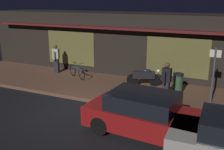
# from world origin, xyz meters

# --- Properties ---
(ground_plane) EXTENTS (60.00, 60.00, 0.00)m
(ground_plane) POSITION_xyz_m (0.00, 0.00, 0.00)
(ground_plane) COLOR black
(sidewalk_slab) EXTENTS (18.00, 4.00, 0.15)m
(sidewalk_slab) POSITION_xyz_m (0.00, 3.00, 0.07)
(sidewalk_slab) COLOR brown
(sidewalk_slab) RESTS_ON ground_plane
(storefront_building) EXTENTS (18.00, 3.30, 3.60)m
(storefront_building) POSITION_xyz_m (0.00, 6.39, 1.80)
(storefront_building) COLOR black
(storefront_building) RESTS_ON ground_plane
(motorcycle) EXTENTS (1.62, 0.84, 0.97)m
(motorcycle) POSITION_xyz_m (1.86, 3.81, 0.65)
(motorcycle) COLOR black
(motorcycle) RESTS_ON sidewalk_slab
(bicycle_parked) EXTENTS (1.47, 0.84, 0.91)m
(bicycle_parked) POSITION_xyz_m (-1.95, 3.62, 0.51)
(bicycle_parked) COLOR black
(bicycle_parked) RESTS_ON sidewalk_slab
(person_photographer) EXTENTS (0.41, 0.62, 1.67)m
(person_photographer) POSITION_xyz_m (-3.64, 4.06, 1.03)
(person_photographer) COLOR #28232D
(person_photographer) RESTS_ON sidewalk_slab
(person_bystander) EXTENTS (0.41, 0.62, 1.67)m
(person_bystander) POSITION_xyz_m (3.32, 2.32, 1.03)
(person_bystander) COLOR #28232D
(person_bystander) RESTS_ON sidewalk_slab
(sign_post) EXTENTS (0.44, 0.09, 2.40)m
(sign_post) POSITION_xyz_m (5.13, 2.63, 1.51)
(sign_post) COLOR #47474C
(sign_post) RESTS_ON sidewalk_slab
(trash_bin) EXTENTS (0.48, 0.48, 0.93)m
(trash_bin) POSITION_xyz_m (3.60, 3.51, 0.62)
(trash_bin) COLOR #2D4C33
(trash_bin) RESTS_ON sidewalk_slab
(parked_car_near) EXTENTS (4.22, 2.05, 1.42)m
(parked_car_near) POSITION_xyz_m (3.34, -0.63, 0.70)
(parked_car_near) COLOR black
(parked_car_near) RESTS_ON ground_plane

